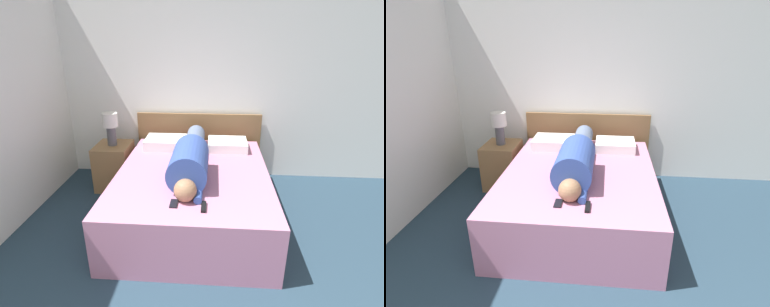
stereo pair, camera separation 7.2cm
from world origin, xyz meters
TOP-DOWN VIEW (x-y plane):
  - wall_back at (0.00, 3.85)m, footprint 5.03×0.06m
  - bed at (-0.13, 2.70)m, footprint 1.54×1.93m
  - headboard at (-0.13, 3.78)m, footprint 1.66×0.04m
  - nightstand at (-1.19, 3.34)m, footprint 0.42×0.48m
  - table_lamp at (-1.19, 3.34)m, footprint 0.18×0.18m
  - person_lying at (-0.15, 2.68)m, footprint 0.36×1.61m
  - pillow_near_headboard at (-0.51, 3.36)m, footprint 0.49×0.38m
  - pillow_second at (0.24, 3.36)m, footprint 0.47×0.38m
  - tv_remote at (0.01, 1.99)m, footprint 0.04×0.15m
  - cell_phone at (-0.24, 2.03)m, footprint 0.06×0.13m

SIDE VIEW (x-z plane):
  - bed at x=-0.13m, z-range 0.00..0.55m
  - nightstand at x=-1.19m, z-range 0.00..0.57m
  - headboard at x=-0.13m, z-range 0.00..0.88m
  - cell_phone at x=-0.24m, z-range 0.55..0.56m
  - tv_remote at x=0.01m, z-range 0.55..0.57m
  - pillow_second at x=0.24m, z-range 0.55..0.66m
  - pillow_near_headboard at x=-0.51m, z-range 0.55..0.68m
  - person_lying at x=-0.15m, z-range 0.52..0.88m
  - table_lamp at x=-1.19m, z-range 0.62..1.03m
  - wall_back at x=0.00m, z-range 0.00..2.60m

